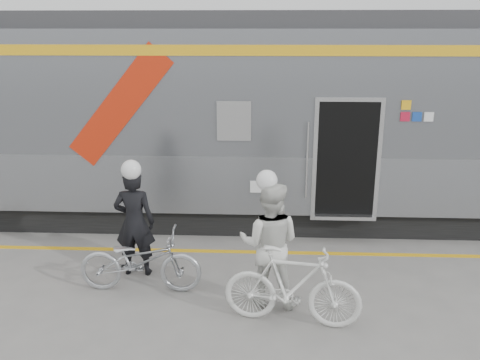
# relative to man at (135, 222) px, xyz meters

# --- Properties ---
(ground) EXTENTS (90.00, 90.00, 0.00)m
(ground) POSITION_rel_man_xyz_m (1.12, -1.28, -0.88)
(ground) COLOR slate
(ground) RESTS_ON ground
(train) EXTENTS (24.00, 3.17, 4.10)m
(train) POSITION_rel_man_xyz_m (1.30, 2.92, 1.18)
(train) COLOR black
(train) RESTS_ON ground
(safety_strip) EXTENTS (24.00, 0.12, 0.01)m
(safety_strip) POSITION_rel_man_xyz_m (1.12, 0.87, -0.87)
(safety_strip) COLOR gold
(safety_strip) RESTS_ON ground
(man) EXTENTS (0.64, 0.42, 1.75)m
(man) POSITION_rel_man_xyz_m (0.00, 0.00, 0.00)
(man) COLOR black
(man) RESTS_ON ground
(bicycle_left) EXTENTS (1.83, 0.64, 0.96)m
(bicycle_left) POSITION_rel_man_xyz_m (0.20, -0.55, -0.39)
(bicycle_left) COLOR #A8ABAF
(bicycle_left) RESTS_ON ground
(woman) EXTENTS (0.98, 0.82, 1.82)m
(woman) POSITION_rel_man_xyz_m (2.12, -0.80, 0.03)
(woman) COLOR silver
(woman) RESTS_ON ground
(bicycle_right) EXTENTS (1.89, 0.81, 1.10)m
(bicycle_right) POSITION_rel_man_xyz_m (2.42, -1.35, -0.32)
(bicycle_right) COLOR silver
(bicycle_right) RESTS_ON ground
(helmet_man) EXTENTS (0.30, 0.30, 0.30)m
(helmet_man) POSITION_rel_man_xyz_m (0.00, 0.00, 1.03)
(helmet_man) COLOR white
(helmet_man) RESTS_ON man
(helmet_woman) EXTENTS (0.29, 0.29, 0.29)m
(helmet_woman) POSITION_rel_man_xyz_m (2.12, -0.80, 1.09)
(helmet_woman) COLOR white
(helmet_woman) RESTS_ON woman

